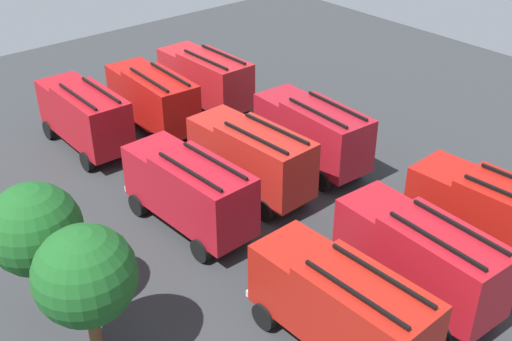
# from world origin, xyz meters

# --- Properties ---
(ground_plane) EXTENTS (56.67, 56.67, 0.00)m
(ground_plane) POSITION_xyz_m (0.00, 0.00, 0.00)
(ground_plane) COLOR #2D3033
(fire_truck_0) EXTENTS (7.32, 3.06, 3.88)m
(fire_truck_0) POSITION_xyz_m (-10.23, -4.55, 2.15)
(fire_truck_0) COLOR #A71610
(fire_truck_0) RESTS_ON ground
(fire_truck_1) EXTENTS (7.31, 3.04, 3.88)m
(fire_truck_1) POSITION_xyz_m (0.29, -4.18, 2.15)
(fire_truck_1) COLOR maroon
(fire_truck_1) RESTS_ON ground
(fire_truck_2) EXTENTS (7.23, 2.83, 3.88)m
(fire_truck_2) POSITION_xyz_m (10.10, -4.25, 2.15)
(fire_truck_2) COLOR #AE1B21
(fire_truck_2) RESTS_ON ground
(fire_truck_3) EXTENTS (7.31, 3.03, 3.88)m
(fire_truck_3) POSITION_xyz_m (-10.08, 0.13, 2.15)
(fire_truck_3) COLOR #A7151F
(fire_truck_3) RESTS_ON ground
(fire_truck_4) EXTENTS (7.32, 3.06, 3.88)m
(fire_truck_4) POSITION_xyz_m (0.30, 0.08, 2.15)
(fire_truck_4) COLOR #AB2019
(fire_truck_4) RESTS_ON ground
(fire_truck_5) EXTENTS (7.31, 3.03, 3.88)m
(fire_truck_5) POSITION_xyz_m (9.55, 0.01, 2.15)
(fire_truck_5) COLOR #AA1310
(fire_truck_5) RESTS_ON ground
(fire_truck_6) EXTENTS (7.27, 2.92, 3.88)m
(fire_truck_6) POSITION_xyz_m (-10.07, 4.58, 2.15)
(fire_truck_6) COLOR #A81B12
(fire_truck_6) RESTS_ON ground
(fire_truck_7) EXTENTS (7.31, 3.04, 3.88)m
(fire_truck_7) POSITION_xyz_m (-0.28, 4.23, 2.15)
(fire_truck_7) COLOR #A81320
(fire_truck_7) RESTS_ON ground
(fire_truck_8) EXTENTS (7.22, 2.81, 3.88)m
(fire_truck_8) POSITION_xyz_m (10.01, 4.22, 2.15)
(fire_truck_8) COLOR #A7121B
(fire_truck_8) RESTS_ON ground
(firefighter_0) EXTENTS (0.29, 0.45, 1.71)m
(firefighter_0) POSITION_xyz_m (-11.72, -2.46, 0.96)
(firefighter_0) COLOR black
(firefighter_0) RESTS_ON ground
(tree_0) EXTENTS (3.56, 3.56, 5.52)m
(tree_0) POSITION_xyz_m (-4.66, 11.43, 3.72)
(tree_0) COLOR brown
(tree_0) RESTS_ON ground
(tree_1) EXTENTS (3.58, 3.58, 5.55)m
(tree_1) POSITION_xyz_m (-1.06, 11.63, 3.73)
(tree_1) COLOR brown
(tree_1) RESTS_ON ground
(traffic_cone_0) EXTENTS (0.46, 0.46, 0.66)m
(traffic_cone_0) POSITION_xyz_m (3.44, -7.08, 0.33)
(traffic_cone_0) COLOR #F2600C
(traffic_cone_0) RESTS_ON ground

